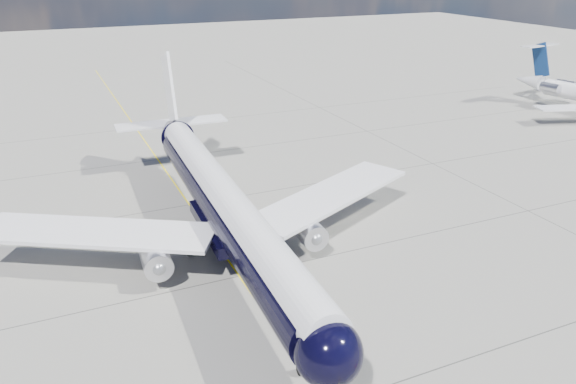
# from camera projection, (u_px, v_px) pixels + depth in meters

# --- Properties ---
(ground) EXTENTS (320.00, 320.00, 0.00)m
(ground) POSITION_uv_depth(u_px,v_px,m) (177.00, 188.00, 60.58)
(ground) COLOR gray
(ground) RESTS_ON ground
(taxiway_centerline) EXTENTS (0.16, 160.00, 0.01)m
(taxiway_centerline) POSITION_uv_depth(u_px,v_px,m) (189.00, 205.00, 56.37)
(taxiway_centerline) COLOR yellow
(taxiway_centerline) RESTS_ON ground
(main_airliner) EXTENTS (38.85, 47.30, 13.67)m
(main_airliner) POSITION_uv_depth(u_px,v_px,m) (222.00, 201.00, 46.62)
(main_airliner) COLOR black
(main_airliner) RESTS_ON ground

